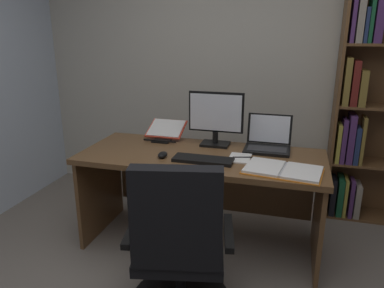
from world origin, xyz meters
TOP-DOWN VIEW (x-y plane):
  - wall_back at (0.00, 2.05)m, footprint 4.64×0.12m
  - desk at (-0.13, 1.07)m, footprint 1.79×0.75m
  - bookshelf at (1.17, 1.83)m, footprint 0.94×0.30m
  - office_chair at (-0.06, 0.21)m, footprint 0.68×0.60m
  - monitor at (-0.08, 1.24)m, footprint 0.43×0.16m
  - laptop at (0.33, 1.24)m, footprint 0.34×0.30m
  - keyboard at (-0.08, 0.84)m, footprint 0.42×0.15m
  - computer_mouse at (-0.38, 0.84)m, footprint 0.06×0.10m
  - reading_stand_with_book at (-0.53, 1.31)m, footprint 0.31×0.30m
  - open_binder at (0.46, 0.79)m, footprint 0.53×0.37m
  - notepad at (0.15, 0.97)m, footprint 0.15×0.21m
  - pen at (0.17, 0.97)m, footprint 0.14×0.05m

SIDE VIEW (x-z plane):
  - office_chair at x=-0.06m, z-range -0.08..0.90m
  - desk at x=-0.13m, z-range 0.17..0.92m
  - notepad at x=0.15m, z-range 0.75..0.76m
  - open_binder at x=0.46m, z-range 0.74..0.77m
  - keyboard at x=-0.08m, z-range 0.75..0.77m
  - pen at x=0.17m, z-range 0.76..0.76m
  - computer_mouse at x=-0.38m, z-range 0.75..0.79m
  - laptop at x=0.33m, z-range 0.67..0.93m
  - reading_stand_with_book at x=-0.53m, z-range 0.75..0.88m
  - monitor at x=-0.08m, z-range 0.74..1.17m
  - bookshelf at x=1.17m, z-range -0.03..1.99m
  - wall_back at x=0.00m, z-range 0.00..2.73m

